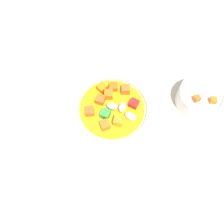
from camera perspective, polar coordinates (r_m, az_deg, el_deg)
name	(u,v)px	position (r cm, az deg, el deg)	size (l,w,h in cm)	color
ground_plane	(112,119)	(47.96, 0.00, -1.75)	(140.00, 140.00, 2.00)	#BAB2A0
soup_bowl_main	(112,111)	(44.60, 0.01, 0.17)	(15.91, 15.91, 6.19)	white
spoon	(52,173)	(44.71, -15.63, -15.23)	(19.34, 2.61, 0.73)	silver
side_bowl_small	(200,97)	(50.39, 22.25, 3.57)	(9.80, 9.80, 4.97)	white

